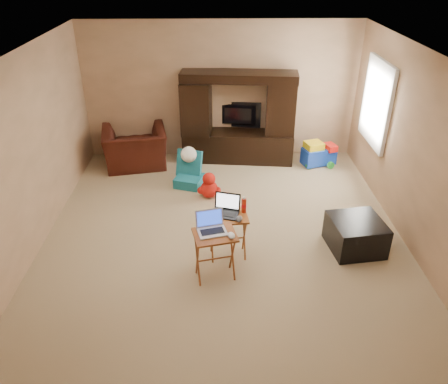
{
  "coord_description": "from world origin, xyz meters",
  "views": [
    {
      "loc": [
        -0.1,
        -5.11,
        3.6
      ],
      "look_at": [
        0.0,
        -0.2,
        0.8
      ],
      "focal_mm": 35.0,
      "sensor_mm": 36.0,
      "label": 1
    }
  ],
  "objects_px": {
    "television": "(238,116)",
    "mouse_left": "(231,236)",
    "ottoman": "(356,235)",
    "recliner": "(135,148)",
    "push_toy": "(319,153)",
    "tray_table_right": "(228,236)",
    "laptop_left": "(212,224)",
    "tray_table_left": "(215,256)",
    "plush_toy": "(209,185)",
    "entertainment_center": "(238,118)",
    "laptop_right": "(225,207)",
    "water_bottle": "(244,205)",
    "child_rocker": "(189,170)",
    "mouse_right": "(239,219)"
  },
  "relations": [
    {
      "from": "push_toy",
      "to": "water_bottle",
      "type": "bearing_deg",
      "value": -138.13
    },
    {
      "from": "entertainment_center",
      "to": "push_toy",
      "type": "relative_size",
      "value": 3.34
    },
    {
      "from": "push_toy",
      "to": "tray_table_right",
      "type": "height_order",
      "value": "tray_table_right"
    },
    {
      "from": "push_toy",
      "to": "ottoman",
      "type": "bearing_deg",
      "value": -108.56
    },
    {
      "from": "tray_table_left",
      "to": "laptop_right",
      "type": "distance_m",
      "value": 0.63
    },
    {
      "from": "entertainment_center",
      "to": "laptop_right",
      "type": "distance_m",
      "value": 2.96
    },
    {
      "from": "tray_table_right",
      "to": "water_bottle",
      "type": "relative_size",
      "value": 3.25
    },
    {
      "from": "plush_toy",
      "to": "mouse_left",
      "type": "distance_m",
      "value": 2.11
    },
    {
      "from": "tray_table_right",
      "to": "mouse_left",
      "type": "relative_size",
      "value": 4.84
    },
    {
      "from": "push_toy",
      "to": "mouse_left",
      "type": "xyz_separation_m",
      "value": [
        -1.74,
        -3.21,
        0.44
      ]
    },
    {
      "from": "television",
      "to": "ottoman",
      "type": "height_order",
      "value": "television"
    },
    {
      "from": "tray_table_right",
      "to": "mouse_right",
      "type": "relative_size",
      "value": 4.92
    },
    {
      "from": "child_rocker",
      "to": "recliner",
      "type": "bearing_deg",
      "value": 160.61
    },
    {
      "from": "push_toy",
      "to": "laptop_right",
      "type": "relative_size",
      "value": 1.86
    },
    {
      "from": "tray_table_right",
      "to": "water_bottle",
      "type": "distance_m",
      "value": 0.46
    },
    {
      "from": "child_rocker",
      "to": "ottoman",
      "type": "distance_m",
      "value": 2.94
    },
    {
      "from": "push_toy",
      "to": "laptop_left",
      "type": "distance_m",
      "value": 3.71
    },
    {
      "from": "tray_table_right",
      "to": "mouse_right",
      "type": "height_order",
      "value": "mouse_right"
    },
    {
      "from": "child_rocker",
      "to": "tray_table_right",
      "type": "distance_m",
      "value": 2.05
    },
    {
      "from": "entertainment_center",
      "to": "recliner",
      "type": "bearing_deg",
      "value": -167.3
    },
    {
      "from": "ottoman",
      "to": "child_rocker",
      "type": "bearing_deg",
      "value": 141.92
    },
    {
      "from": "push_toy",
      "to": "tray_table_left",
      "type": "bearing_deg",
      "value": -139.12
    },
    {
      "from": "laptop_left",
      "to": "push_toy",
      "type": "bearing_deg",
      "value": 43.57
    },
    {
      "from": "ottoman",
      "to": "laptop_left",
      "type": "distance_m",
      "value": 2.06
    },
    {
      "from": "tray_table_left",
      "to": "plush_toy",
      "type": "bearing_deg",
      "value": 79.87
    },
    {
      "from": "television",
      "to": "mouse_left",
      "type": "distance_m",
      "value": 3.66
    },
    {
      "from": "entertainment_center",
      "to": "child_rocker",
      "type": "relative_size",
      "value": 3.53
    },
    {
      "from": "tray_table_left",
      "to": "laptop_right",
      "type": "xyz_separation_m",
      "value": [
        0.13,
        0.44,
        0.43
      ]
    },
    {
      "from": "ottoman",
      "to": "mouse_right",
      "type": "distance_m",
      "value": 1.66
    },
    {
      "from": "plush_toy",
      "to": "mouse_right",
      "type": "xyz_separation_m",
      "value": [
        0.39,
        -1.68,
        0.44
      ]
    },
    {
      "from": "recliner",
      "to": "ottoman",
      "type": "distance_m",
      "value": 4.23
    },
    {
      "from": "tray_table_right",
      "to": "water_bottle",
      "type": "height_order",
      "value": "water_bottle"
    },
    {
      "from": "tray_table_left",
      "to": "mouse_left",
      "type": "bearing_deg",
      "value": -33.06
    },
    {
      "from": "entertainment_center",
      "to": "recliner",
      "type": "distance_m",
      "value": 1.96
    },
    {
      "from": "child_rocker",
      "to": "tray_table_right",
      "type": "xyz_separation_m",
      "value": [
        0.6,
        -1.96,
        0.03
      ]
    },
    {
      "from": "entertainment_center",
      "to": "tray_table_left",
      "type": "height_order",
      "value": "entertainment_center"
    },
    {
      "from": "ottoman",
      "to": "recliner",
      "type": "bearing_deg",
      "value": 142.08
    },
    {
      "from": "entertainment_center",
      "to": "mouse_left",
      "type": "distance_m",
      "value": 3.46
    },
    {
      "from": "recliner",
      "to": "mouse_right",
      "type": "xyz_separation_m",
      "value": [
        1.75,
        -2.86,
        0.3
      ]
    },
    {
      "from": "tray_table_right",
      "to": "laptop_right",
      "type": "bearing_deg",
      "value": 147.69
    },
    {
      "from": "television",
      "to": "laptop_right",
      "type": "height_order",
      "value": "television"
    },
    {
      "from": "plush_toy",
      "to": "mouse_left",
      "type": "xyz_separation_m",
      "value": [
        0.28,
        -2.04,
        0.45
      ]
    },
    {
      "from": "laptop_right",
      "to": "water_bottle",
      "type": "xyz_separation_m",
      "value": [
        0.24,
        0.06,
        -0.02
      ]
    },
    {
      "from": "recliner",
      "to": "laptop_left",
      "type": "height_order",
      "value": "laptop_left"
    },
    {
      "from": "laptop_left",
      "to": "water_bottle",
      "type": "bearing_deg",
      "value": 35.36
    },
    {
      "from": "tray_table_right",
      "to": "mouse_left",
      "type": "xyz_separation_m",
      "value": [
        0.02,
        -0.49,
        0.35
      ]
    },
    {
      "from": "tray_table_right",
      "to": "recliner",
      "type": "bearing_deg",
      "value": 114.86
    },
    {
      "from": "child_rocker",
      "to": "tray_table_left",
      "type": "bearing_deg",
      "value": -61.45
    },
    {
      "from": "laptop_right",
      "to": "mouse_right",
      "type": "distance_m",
      "value": 0.24
    },
    {
      "from": "tray_table_left",
      "to": "laptop_right",
      "type": "relative_size",
      "value": 1.95
    }
  ]
}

